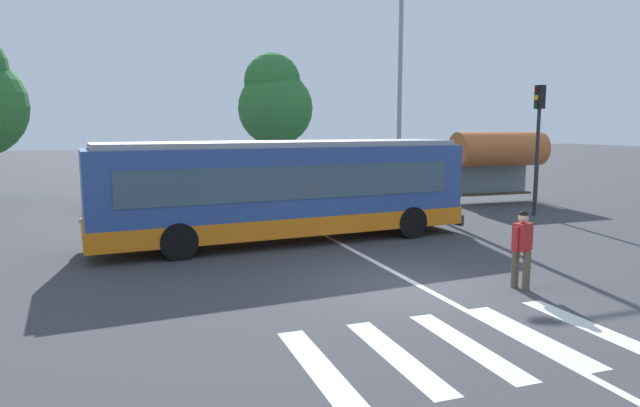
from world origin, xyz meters
The scene contains 15 objects.
ground_plane centered at (0.00, 0.00, 0.00)m, with size 160.00×160.00×0.00m, color #3D3D42.
city_transit_bus centered at (-1.20, 5.67, 1.59)m, with size 11.71×3.49×3.06m.
pedestrian_crossing_street centered at (2.24, -0.97, 0.97)m, with size 0.56×0.42×1.72m.
parked_car_champagne centered at (-6.13, 14.94, 0.77)m, with size 2.15×4.62×1.35m.
parked_car_red centered at (-3.33, 15.10, 0.77)m, with size 2.17×4.63×1.35m.
parked_car_blue centered at (-0.60, 14.47, 0.77)m, with size 2.04×4.58×1.35m.
parked_car_white centered at (2.06, 14.57, 0.77)m, with size 1.98×4.55×1.35m.
parked_car_teal centered at (4.52, 14.66, 0.77)m, with size 2.03×4.58×1.35m.
parked_car_black centered at (7.46, 14.80, 0.77)m, with size 2.29×4.67×1.35m.
traffic_light_far_corner centered at (9.50, 7.20, 3.38)m, with size 0.33×0.32×5.07m.
bus_stop_shelter centered at (10.27, 10.57, 2.42)m, with size 4.47×1.54×3.25m.
twin_arm_street_lamp centered at (6.18, 12.43, 6.24)m, with size 5.15×0.32×10.24m.
background_tree_right centered at (2.10, 19.07, 4.88)m, with size 4.04×4.04×7.40m.
crosswalk_painted_stripes centered at (-0.70, -3.31, 0.00)m, with size 5.51×3.01×0.01m.
lane_center_line centered at (0.28, 2.00, 0.00)m, with size 0.16×24.00×0.01m, color silver.
Camera 1 is at (-5.83, -10.69, 3.51)m, focal length 31.53 mm.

